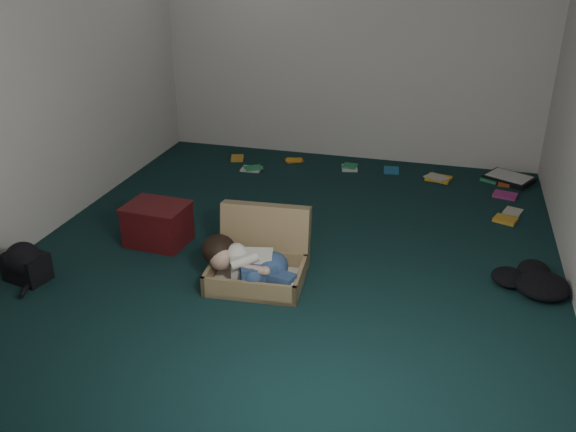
% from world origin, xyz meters
% --- Properties ---
extents(floor, '(4.50, 4.50, 0.00)m').
position_xyz_m(floor, '(0.00, 0.00, 0.00)').
color(floor, black).
rests_on(floor, ground).
extents(wall_back, '(4.50, 0.00, 4.50)m').
position_xyz_m(wall_back, '(0.00, 2.25, 1.30)').
color(wall_back, silver).
rests_on(wall_back, ground).
extents(wall_front, '(4.50, 0.00, 4.50)m').
position_xyz_m(wall_front, '(0.00, -2.25, 1.30)').
color(wall_front, silver).
rests_on(wall_front, ground).
extents(wall_left, '(0.00, 4.50, 4.50)m').
position_xyz_m(wall_left, '(-2.00, 0.00, 1.30)').
color(wall_left, silver).
rests_on(wall_left, ground).
extents(suitcase, '(0.70, 0.69, 0.48)m').
position_xyz_m(suitcase, '(-0.12, -0.45, 0.14)').
color(suitcase, '#937850').
rests_on(suitcase, floor).
extents(person, '(0.72, 0.34, 0.30)m').
position_xyz_m(person, '(-0.16, -0.62, 0.19)').
color(person, silver).
rests_on(person, suitcase).
extents(maroon_bin, '(0.50, 0.40, 0.33)m').
position_xyz_m(maroon_bin, '(-1.06, -0.18, 0.16)').
color(maroon_bin, '#511013').
rests_on(maroon_bin, floor).
extents(backpack, '(0.42, 0.36, 0.22)m').
position_xyz_m(backpack, '(-1.70, -0.95, 0.11)').
color(backpack, black).
rests_on(backpack, floor).
extents(clothing_pile, '(0.44, 0.37, 0.14)m').
position_xyz_m(clothing_pile, '(1.70, -0.08, 0.07)').
color(clothing_pile, black).
rests_on(clothing_pile, floor).
extents(paper_tray, '(0.53, 0.48, 0.06)m').
position_xyz_m(paper_tray, '(1.70, 1.95, 0.03)').
color(paper_tray, black).
rests_on(paper_tray, floor).
extents(book_scatter, '(3.04, 1.22, 0.02)m').
position_xyz_m(book_scatter, '(0.67, 1.68, 0.01)').
color(book_scatter, gold).
rests_on(book_scatter, floor).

